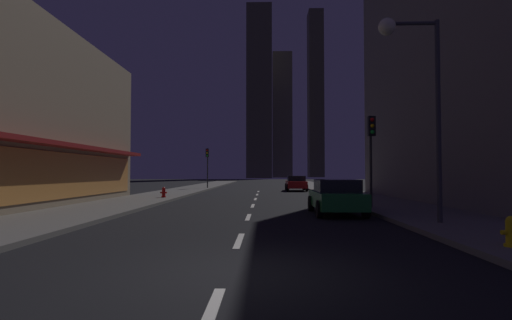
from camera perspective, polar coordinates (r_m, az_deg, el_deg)
The scene contains 15 objects.
ground_plane at distance 38.71m, azimuth 0.43°, elevation -4.54°, with size 78.00×136.00×0.10m, color black.
sidewalk_right at distance 39.21m, azimuth 10.74°, elevation -4.29°, with size 4.00×76.00×0.15m, color #605E59.
sidewalk_left at distance 39.45m, azimuth -9.82°, elevation -4.28°, with size 4.00×76.00×0.15m, color #605E59.
lane_marking_center at distance 20.35m, azimuth -0.48°, elevation -6.75°, with size 0.16×33.40×0.01m.
building_apartment_right at distance 27.56m, azimuth 32.54°, elevation 13.95°, with size 11.00×20.00×18.23m, color slate.
skyscraper_distant_tall at distance 134.39m, azimuth 0.48°, elevation 9.94°, with size 8.53×8.54×58.68m, color #4A4637.
skyscraper_distant_mid at distance 151.68m, azimuth 3.85°, elevation 6.52°, with size 7.42×8.78×47.92m, color #5C5845.
skyscraper_distant_short at distance 165.81m, azimuth 8.73°, elevation 9.53°, with size 6.03×8.80×69.14m, color #474435.
car_parked_near at distance 16.49m, azimuth 11.70°, elevation -5.27°, with size 1.98×4.24×1.45m.
car_parked_far at distance 37.58m, azimuth 5.90°, elevation -3.40°, with size 1.98×4.24×1.45m.
fire_hydrant_yellow_near at distance 9.99m, azimuth 33.39°, elevation -8.86°, with size 0.42×0.30×0.65m.
fire_hydrant_far_left at distance 25.75m, azimuth -13.41°, elevation -4.68°, with size 0.42×0.30×0.65m.
traffic_light_near_right at distance 18.47m, azimuth 16.59°, elevation 2.74°, with size 0.32×0.48×4.20m.
traffic_light_far_left at distance 41.38m, azimuth -7.15°, elevation 0.14°, with size 0.32×0.48×4.20m.
street_lamp_right at distance 13.76m, azimuth 21.91°, elevation 12.30°, with size 1.96×0.56×6.58m.
Camera 1 is at (0.67, -6.66, 1.72)m, focal length 27.23 mm.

